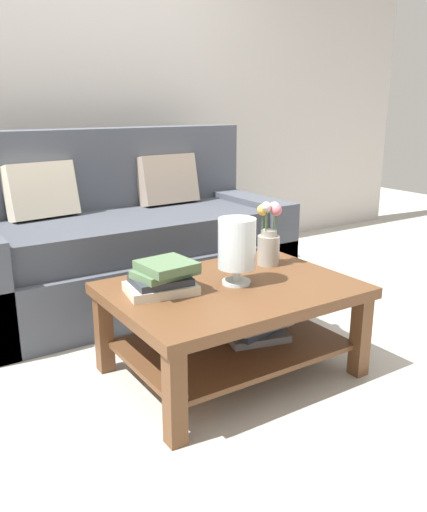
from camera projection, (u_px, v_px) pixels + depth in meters
name	position (u px, v px, depth m)	size (l,w,h in m)	color
ground_plane	(207.00, 343.00, 2.80)	(10.00, 10.00, 0.00)	#B7B2A8
back_wall	(81.00, 83.00, 3.75)	(6.40, 0.12, 2.70)	#BCB7B2
couch	(124.00, 244.00, 3.33)	(1.97, 0.90, 1.06)	#474C56
coffee_table	(233.00, 310.00, 2.42)	(1.08, 0.79, 0.43)	brown
book_stack_main	(163.00, 278.00, 2.28)	(0.33, 0.25, 0.14)	beige
glass_hurricane_vase	(237.00, 246.00, 2.36)	(0.17, 0.17, 0.30)	silver
flower_pitcher	(269.00, 239.00, 2.65)	(0.12, 0.12, 0.33)	#9E998E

